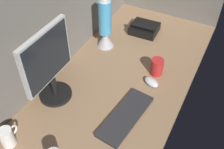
# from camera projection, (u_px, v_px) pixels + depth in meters

# --- Properties ---
(ground_plane) EXTENTS (1.80, 0.80, 0.03)m
(ground_plane) POSITION_uv_depth(u_px,v_px,m) (115.00, 83.00, 1.60)
(ground_plane) COLOR #8C6B4C
(cubicle_wall_back) EXTENTS (1.80, 0.05, 0.79)m
(cubicle_wall_back) POSITION_uv_depth(u_px,v_px,m) (54.00, 6.00, 1.44)
(cubicle_wall_back) COLOR slate
(cubicle_wall_back) RESTS_ON ground_plane
(monitor) EXTENTS (0.34, 0.18, 0.42)m
(monitor) POSITION_uv_depth(u_px,v_px,m) (49.00, 65.00, 1.36)
(monitor) COLOR black
(monitor) RESTS_ON ground_plane
(keyboard) EXTENTS (0.38, 0.17, 0.02)m
(keyboard) POSITION_uv_depth(u_px,v_px,m) (126.00, 116.00, 1.39)
(keyboard) COLOR #262628
(keyboard) RESTS_ON ground_plane
(mouse) EXTENTS (0.09, 0.11, 0.03)m
(mouse) POSITION_uv_depth(u_px,v_px,m) (151.00, 82.00, 1.56)
(mouse) COLOR silver
(mouse) RESTS_ON ground_plane
(mug_ceramic_white) EXTENTS (0.10, 0.07, 0.10)m
(mug_ceramic_white) POSITION_uv_depth(u_px,v_px,m) (7.00, 137.00, 1.25)
(mug_ceramic_white) COLOR white
(mug_ceramic_white) RESTS_ON ground_plane
(mug_red_plastic) EXTENTS (0.07, 0.07, 0.11)m
(mug_red_plastic) POSITION_uv_depth(u_px,v_px,m) (157.00, 67.00, 1.60)
(mug_red_plastic) COLOR red
(mug_red_plastic) RESTS_ON ground_plane
(lava_lamp) EXTENTS (0.11, 0.11, 0.37)m
(lava_lamp) POSITION_uv_depth(u_px,v_px,m) (105.00, 26.00, 1.73)
(lava_lamp) COLOR #A5A5AD
(lava_lamp) RESTS_ON ground_plane
(desk_phone) EXTENTS (0.18, 0.20, 0.09)m
(desk_phone) POSITION_uv_depth(u_px,v_px,m) (144.00, 28.00, 1.93)
(desk_phone) COLOR black
(desk_phone) RESTS_ON ground_plane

